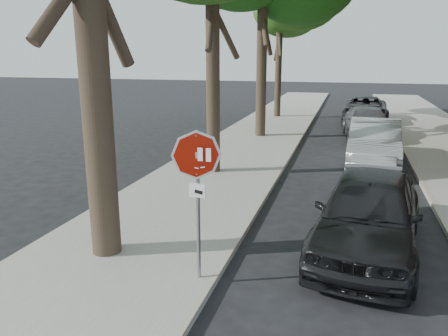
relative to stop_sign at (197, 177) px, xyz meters
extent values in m
plane|color=black|center=(0.70, 0.03, -1.95)|extent=(120.00, 120.00, 0.00)
cube|color=gray|center=(-1.80, 12.03, -1.89)|extent=(4.00, 55.00, 0.12)
cube|color=#9E9384|center=(0.25, 12.03, -1.88)|extent=(0.12, 55.00, 0.13)
cube|color=#9E9384|center=(4.65, 12.03, -1.88)|extent=(0.12, 55.00, 0.13)
cylinder|color=gray|center=(0.00, 0.03, -0.53)|extent=(0.06, 0.06, 2.60)
cube|color=#99999E|center=(0.00, 0.00, 0.37)|extent=(0.05, 0.06, 0.10)
cylinder|color=#99999E|center=(0.00, -0.01, 0.37)|extent=(0.76, 0.32, 0.82)
cylinder|color=white|center=(0.00, -0.02, 0.37)|extent=(0.76, 0.32, 0.82)
cylinder|color=#B61607|center=(0.00, -0.03, 0.37)|extent=(0.68, 0.29, 0.74)
cube|color=white|center=(-0.21, -0.04, 0.39)|extent=(0.08, 0.00, 0.22)
cube|color=white|center=(-0.07, -0.04, 0.39)|extent=(0.08, 0.00, 0.22)
cube|color=white|center=(0.07, -0.04, 0.39)|extent=(0.08, 0.00, 0.22)
cube|color=white|center=(0.21, -0.04, 0.39)|extent=(0.08, 0.00, 0.22)
cube|color=silver|center=(-0.11, -0.04, 0.18)|extent=(0.08, 0.00, 0.03)
cube|color=silver|center=(0.00, -0.04, 0.16)|extent=(0.08, 0.00, 0.03)
cube|color=silver|center=(0.11, -0.04, 0.18)|extent=(0.08, 0.00, 0.03)
cube|color=white|center=(0.00, -0.01, -0.23)|extent=(0.28, 0.02, 0.24)
cube|color=black|center=(0.03, -0.03, -0.25)|extent=(0.15, 0.00, 0.08)
cylinder|color=black|center=(-1.90, 7.03, 2.92)|extent=(0.44, 0.44, 9.50)
cylinder|color=black|center=(-1.70, 14.03, 3.17)|extent=(0.48, 0.48, 10.00)
cylinder|color=black|center=(-2.00, 21.03, 2.67)|extent=(0.40, 0.40, 9.00)
ellipsoid|color=#104910|center=(-2.76, 21.78, 4.81)|extent=(3.78, 3.78, 3.02)
imported|color=black|center=(2.84, 2.19, -1.13)|extent=(2.53, 5.02, 1.64)
imported|color=#9B9FA2|center=(3.30, 9.82, -1.14)|extent=(1.93, 4.99, 1.62)
imported|color=#4A494E|center=(3.22, 15.08, -1.22)|extent=(2.51, 5.18, 1.45)
imported|color=black|center=(3.30, 20.60, -1.20)|extent=(2.66, 5.49, 1.51)
camera|label=1|loc=(2.30, -6.50, 1.94)|focal=35.00mm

